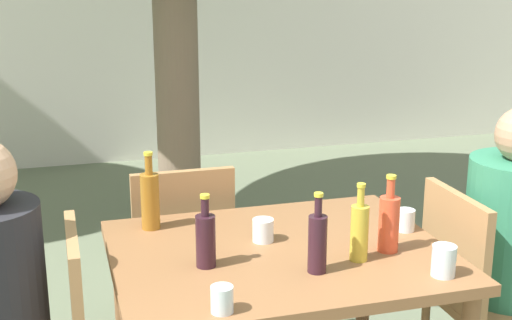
# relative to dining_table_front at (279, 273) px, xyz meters

# --- Properties ---
(cafe_building_wall) EXTENTS (10.00, 0.08, 2.80)m
(cafe_building_wall) POSITION_rel_dining_table_front_xyz_m (0.00, 4.02, 0.75)
(cafe_building_wall) COLOR silver
(cafe_building_wall) RESTS_ON ground_plane
(dining_table_front) EXTENTS (1.18, 0.93, 0.74)m
(dining_table_front) POSITION_rel_dining_table_front_xyz_m (0.00, 0.00, 0.00)
(dining_table_front) COLOR brown
(dining_table_front) RESTS_ON ground_plane
(patio_chair_1) EXTENTS (0.44, 0.44, 0.89)m
(patio_chair_1) POSITION_rel_dining_table_front_xyz_m (0.82, 0.00, -0.16)
(patio_chair_1) COLOR #A87A4C
(patio_chair_1) RESTS_ON ground_plane
(patio_chair_2) EXTENTS (0.44, 0.44, 0.89)m
(patio_chair_2) POSITION_rel_dining_table_front_xyz_m (-0.24, 0.70, -0.16)
(patio_chair_2) COLOR #A87A4C
(patio_chair_2) RESTS_ON ground_plane
(soda_bottle_0) EXTENTS (0.07, 0.07, 0.28)m
(soda_bottle_0) POSITION_rel_dining_table_front_xyz_m (0.37, -0.11, 0.20)
(soda_bottle_0) COLOR #DB4C2D
(soda_bottle_0) RESTS_ON dining_table_front
(wine_bottle_1) EXTENTS (0.07, 0.07, 0.25)m
(wine_bottle_1) POSITION_rel_dining_table_front_xyz_m (-0.28, -0.06, 0.19)
(wine_bottle_1) COLOR #331923
(wine_bottle_1) RESTS_ON dining_table_front
(oil_cruet_2) EXTENTS (0.06, 0.06, 0.27)m
(oil_cruet_2) POSITION_rel_dining_table_front_xyz_m (0.23, -0.16, 0.20)
(oil_cruet_2) COLOR gold
(oil_cruet_2) RESTS_ON dining_table_front
(wine_bottle_3) EXTENTS (0.06, 0.06, 0.27)m
(wine_bottle_3) POSITION_rel_dining_table_front_xyz_m (0.06, -0.21, 0.20)
(wine_bottle_3) COLOR #331923
(wine_bottle_3) RESTS_ON dining_table_front
(amber_bottle_4) EXTENTS (0.07, 0.07, 0.30)m
(amber_bottle_4) POSITION_rel_dining_table_front_xyz_m (-0.41, 0.34, 0.21)
(amber_bottle_4) COLOR #9E661E
(amber_bottle_4) RESTS_ON dining_table_front
(drinking_glass_0) EXTENTS (0.07, 0.07, 0.08)m
(drinking_glass_0) POSITION_rel_dining_table_front_xyz_m (-0.30, -0.39, 0.13)
(drinking_glass_0) COLOR silver
(drinking_glass_0) RESTS_ON dining_table_front
(drinking_glass_1) EXTENTS (0.08, 0.08, 0.10)m
(drinking_glass_1) POSITION_rel_dining_table_front_xyz_m (0.45, -0.35, 0.14)
(drinking_glass_1) COLOR silver
(drinking_glass_1) RESTS_ON dining_table_front
(drinking_glass_2) EXTENTS (0.08, 0.08, 0.08)m
(drinking_glass_2) POSITION_rel_dining_table_front_xyz_m (-0.03, 0.09, 0.13)
(drinking_glass_2) COLOR white
(drinking_glass_2) RESTS_ON dining_table_front
(drinking_glass_3) EXTENTS (0.07, 0.07, 0.08)m
(drinking_glass_3) POSITION_rel_dining_table_front_xyz_m (0.52, 0.05, 0.13)
(drinking_glass_3) COLOR white
(drinking_glass_3) RESTS_ON dining_table_front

